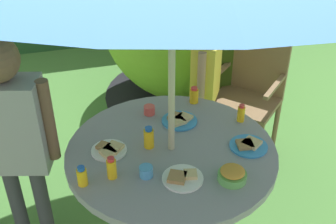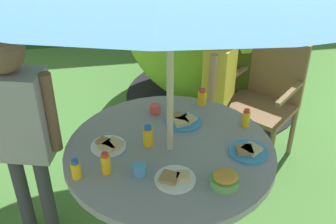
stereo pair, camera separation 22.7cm
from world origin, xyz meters
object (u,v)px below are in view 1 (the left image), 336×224
(juice_bottle_near_right, at_px, (112,168))
(plate_mid_left, at_px, (182,178))
(garden_table, at_px, (171,170))
(juice_bottle_mid_right, at_px, (82,176))
(child_in_yellow_shirt, at_px, (206,72))
(juice_bottle_center_back, at_px, (194,95))
(wooden_chair, at_px, (250,88))
(juice_bottle_front_edge, at_px, (149,138))
(child_in_grey_shirt, at_px, (11,126))
(plate_far_right, at_px, (109,150))
(cup_far, at_px, (146,171))
(cup_near, at_px, (149,110))
(dome_tent, at_px, (193,13))
(snack_bowl, at_px, (232,175))
(plate_far_left, at_px, (248,145))
(plate_center_front, at_px, (179,120))
(juice_bottle_near_left, at_px, (241,113))

(juice_bottle_near_right, bearing_deg, plate_mid_left, -19.03)
(garden_table, relative_size, juice_bottle_mid_right, 10.63)
(child_in_yellow_shirt, height_order, juice_bottle_center_back, child_in_yellow_shirt)
(garden_table, relative_size, wooden_chair, 1.21)
(plate_mid_left, xyz_separation_m, juice_bottle_front_edge, (-0.09, 0.31, 0.05))
(child_in_grey_shirt, height_order, plate_far_right, child_in_grey_shirt)
(juice_bottle_near_right, xyz_separation_m, juice_bottle_front_edge, (0.24, 0.20, 0.00))
(juice_bottle_near_right, distance_m, juice_bottle_front_edge, 0.31)
(garden_table, distance_m, cup_far, 0.33)
(plate_far_right, relative_size, juice_bottle_center_back, 1.77)
(child_in_yellow_shirt, distance_m, cup_near, 0.67)
(dome_tent, bearing_deg, cup_far, -118.52)
(plate_mid_left, bearing_deg, snack_bowl, -17.35)
(garden_table, xyz_separation_m, plate_far_left, (0.42, -0.11, 0.17))
(wooden_chair, bearing_deg, plate_mid_left, -82.70)
(child_in_grey_shirt, xyz_separation_m, cup_near, (0.80, 0.15, -0.13))
(garden_table, relative_size, plate_far_left, 5.52)
(child_in_yellow_shirt, xyz_separation_m, plate_far_right, (-0.84, -0.72, -0.01))
(dome_tent, xyz_separation_m, plate_far_left, (-0.33, -1.89, -0.11))
(cup_far, bearing_deg, juice_bottle_center_back, 52.60)
(plate_center_front, relative_size, cup_near, 3.11)
(plate_far_right, height_order, juice_bottle_center_back, juice_bottle_center_back)
(juice_bottle_center_back, bearing_deg, cup_near, -170.04)
(plate_mid_left, relative_size, juice_bottle_near_left, 1.84)
(juice_bottle_near_left, distance_m, juice_bottle_mid_right, 1.04)
(juice_bottle_mid_right, relative_size, cup_near, 1.59)
(child_in_grey_shirt, height_order, cup_near, child_in_grey_shirt)
(child_in_grey_shirt, bearing_deg, garden_table, 0.00)
(child_in_grey_shirt, bearing_deg, juice_bottle_near_right, -23.07)
(juice_bottle_near_right, relative_size, juice_bottle_center_back, 1.12)
(juice_bottle_center_back, relative_size, cup_near, 1.60)
(snack_bowl, xyz_separation_m, juice_bottle_front_edge, (-0.33, 0.39, 0.03))
(dome_tent, xyz_separation_m, juice_bottle_center_back, (-0.46, -1.34, -0.07))
(child_in_yellow_shirt, height_order, cup_far, child_in_yellow_shirt)
(dome_tent, relative_size, juice_bottle_mid_right, 16.73)
(plate_center_front, bearing_deg, snack_bowl, -80.85)
(garden_table, distance_m, juice_bottle_center_back, 0.56)
(child_in_yellow_shirt, distance_m, child_in_grey_shirt, 1.45)
(garden_table, height_order, plate_mid_left, plate_mid_left)
(dome_tent, xyz_separation_m, plate_center_front, (-0.62, -1.53, -0.11))
(plate_far_left, height_order, plate_far_right, same)
(child_in_yellow_shirt, height_order, plate_far_left, child_in_yellow_shirt)
(juice_bottle_near_right, bearing_deg, child_in_grey_shirt, 141.46)
(snack_bowl, xyz_separation_m, cup_far, (-0.41, 0.15, -0.01))
(dome_tent, height_order, juice_bottle_center_back, dome_tent)
(wooden_chair, relative_size, juice_bottle_near_right, 7.79)
(juice_bottle_center_back, xyz_separation_m, cup_far, (-0.48, -0.62, -0.02))
(juice_bottle_near_right, distance_m, cup_far, 0.17)
(plate_far_right, bearing_deg, dome_tent, 57.62)
(plate_far_left, bearing_deg, child_in_grey_shirt, 164.84)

